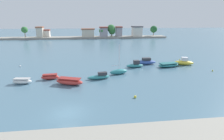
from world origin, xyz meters
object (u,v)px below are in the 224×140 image
Objects in this scene: moored_boat_3 at (99,77)px; moored_boat_6 at (146,62)px; moored_boat_1 at (50,77)px; mooring_buoy_3 at (135,97)px; moored_boat_4 at (119,72)px; moored_boat_2 at (69,81)px; moored_boat_7 at (168,65)px; mooring_buoy_4 at (213,71)px; mooring_buoy_0 at (180,60)px; mooring_buoy_1 at (20,66)px; moored_boat_8 at (184,62)px; moored_boat_0 at (22,81)px; moored_boat_5 at (135,65)px.

moored_boat_3 is 16.01m from moored_boat_6.
moored_boat_1 is 23.63m from moored_boat_6.
moored_boat_4 is at bearing 92.96° from mooring_buoy_3.
moored_boat_2 is 24.40m from moored_boat_7.
moored_boat_6 reaches higher than mooring_buoy_4.
moored_boat_6 is 20.74m from mooring_buoy_3.
moored_boat_3 is at bearing -162.24° from moored_boat_4.
mooring_buoy_3 is (-7.58, -19.31, -0.45)m from moored_boat_6.
moored_boat_4 is 23.24× the size of mooring_buoy_0.
mooring_buoy_4 is (20.43, 11.47, -0.05)m from mooring_buoy_3.
moored_boat_6 is 31.00m from mooring_buoy_1.
moored_boat_3 is 10.36m from mooring_buoy_3.
moored_boat_1 is 34.66m from mooring_buoy_4.
moored_boat_1 is 5.20m from moored_boat_2.
moored_boat_2 is 1.05× the size of moored_boat_8.
moored_boat_4 is (18.06, 3.55, 0.08)m from moored_boat_0.
moored_boat_2 is (8.46, -1.44, 0.10)m from moored_boat_0.
moored_boat_4 is 22.11m from mooring_buoy_0.
moored_boat_5 is (8.97, 7.61, 0.08)m from moored_boat_3.
moored_boat_8 is at bearing 0.60° from moored_boat_5.
moored_boat_1 is 0.66× the size of moored_boat_6.
mooring_buoy_0 is 29.46m from mooring_buoy_3.
moored_boat_8 reaches higher than mooring_buoy_3.
moored_boat_0 is 11.77× the size of mooring_buoy_4.
moored_boat_6 is (12.39, 10.13, 0.16)m from moored_boat_3.
moored_boat_8 is at bearing 46.24° from mooring_buoy_3.
moored_boat_1 is at bearing 172.49° from moored_boat_4.
moored_boat_3 is 12.87× the size of mooring_buoy_1.
moored_boat_0 is 0.68× the size of moored_boat_6.
mooring_buoy_1 is (-27.55, 3.77, -0.40)m from moored_boat_5.
mooring_buoy_4 is (3.50, -6.22, -0.52)m from moored_boat_8.
moored_boat_5 is at bearing -156.88° from mooring_buoy_0.
moored_boat_7 reaches higher than mooring_buoy_4.
moored_boat_3 is at bearing 43.63° from moored_boat_2.
moored_boat_7 is at bearing -6.82° from mooring_buoy_1.
moored_boat_4 reaches higher than mooring_buoy_3.
moored_boat_6 is at bearing -161.72° from mooring_buoy_0.
mooring_buoy_0 is at bearing 19.69° from moored_boat_5.
moored_boat_1 is 27.20m from moored_boat_7.
mooring_buoy_0 is 0.67× the size of mooring_buoy_3.
moored_boat_6 is 9.50m from moored_boat_8.
mooring_buoy_3 reaches higher than mooring_buoy_1.
moored_boat_7 is 20.41m from mooring_buoy_3.
mooring_buoy_4 is (8.14, -4.82, -0.31)m from moored_boat_7.
moored_boat_4 is 6.88m from moored_boat_5.
moored_boat_8 is at bearing 9.70° from moored_boat_1.
mooring_buoy_4 is at bearing 11.17° from moored_boat_0.
moored_boat_2 is 1.01× the size of moored_boat_6.
moored_boat_4 is 1.20× the size of moored_boat_6.
mooring_buoy_3 is at bearing -150.69° from mooring_buoy_4.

